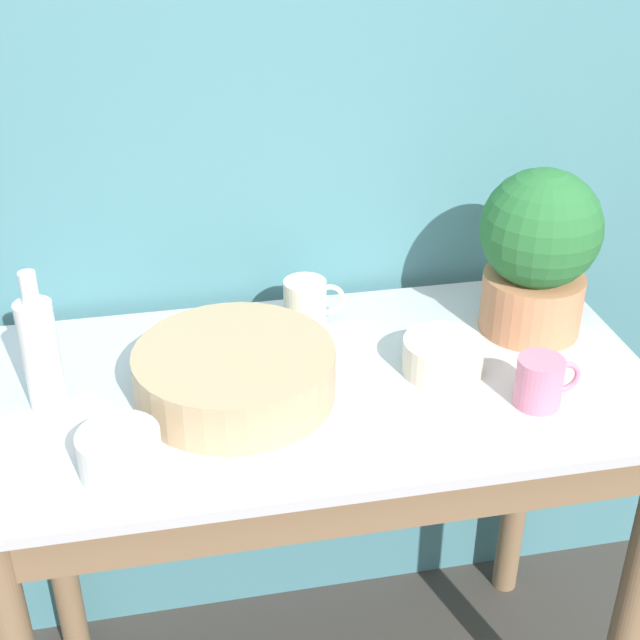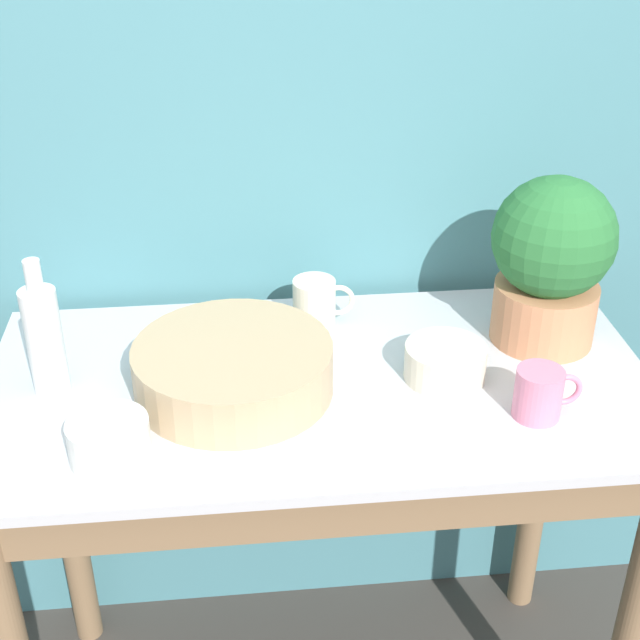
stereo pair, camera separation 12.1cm
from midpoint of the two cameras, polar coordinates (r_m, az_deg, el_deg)
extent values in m
cube|color=teal|center=(1.73, 0.79, 12.17)|extent=(6.00, 0.05, 2.40)
cylinder|color=#846647|center=(2.04, -14.31, -11.02)|extent=(0.06, 0.06, 0.84)
cylinder|color=#846647|center=(2.14, 15.47, -9.02)|extent=(0.06, 0.06, 0.84)
cube|color=#846647|center=(1.40, 3.62, -11.99)|extent=(1.07, 0.02, 0.10)
cube|color=silver|center=(1.56, 2.22, -4.19)|extent=(1.17, 0.61, 0.02)
cylinder|color=tan|center=(1.71, 16.10, 0.46)|extent=(0.19, 0.19, 0.11)
sphere|color=#286B33|center=(1.65, 16.82, 5.04)|extent=(0.22, 0.22, 0.22)
cylinder|color=tan|center=(1.51, -3.28, -3.18)|extent=(0.34, 0.34, 0.09)
cylinder|color=white|center=(1.53, -15.04, -1.44)|extent=(0.06, 0.06, 0.19)
cylinder|color=white|center=(1.47, -15.66, 2.69)|extent=(0.03, 0.03, 0.05)
cylinder|color=pink|center=(1.50, 16.06, -4.59)|extent=(0.08, 0.08, 0.09)
torus|color=pink|center=(1.52, 17.64, -4.32)|extent=(0.06, 0.01, 0.06)
cylinder|color=beige|center=(1.69, 1.67, 1.01)|extent=(0.08, 0.08, 0.10)
torus|color=beige|center=(1.70, 3.21, 1.23)|extent=(0.06, 0.01, 0.06)
cylinder|color=beige|center=(1.57, 10.21, -2.73)|extent=(0.14, 0.14, 0.06)
cylinder|color=silver|center=(1.38, -10.91, -7.65)|extent=(0.12, 0.12, 0.07)
camera|label=1|loc=(0.06, -87.68, 1.33)|focal=50.00mm
camera|label=2|loc=(0.06, 92.32, -1.33)|focal=50.00mm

